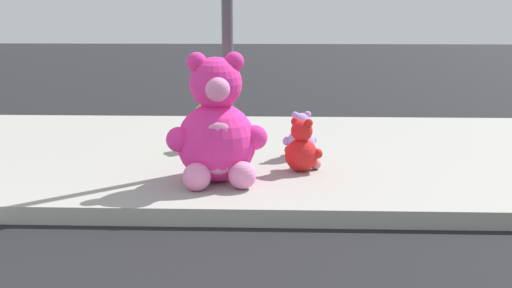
# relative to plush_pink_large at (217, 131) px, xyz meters

# --- Properties ---
(sidewalk) EXTENTS (28.00, 4.40, 0.15)m
(sidewalk) POSITION_rel_plush_pink_large_xyz_m (-0.94, 1.39, -0.54)
(sidewalk) COLOR #9E9B93
(sidewalk) RESTS_ON ground_plane
(plush_pink_large) EXTENTS (0.90, 0.82, 1.17)m
(plush_pink_large) POSITION_rel_plush_pink_large_xyz_m (0.00, 0.00, 0.00)
(plush_pink_large) COLOR #F22D93
(plush_pink_large) RESTS_ON sidewalk
(plush_red) EXTENTS (0.37, 0.38, 0.52)m
(plush_red) POSITION_rel_plush_pink_large_xyz_m (0.79, 0.43, -0.26)
(plush_red) COLOR red
(plush_red) RESTS_ON sidewalk
(plush_lavender) EXTENTS (0.37, 0.35, 0.49)m
(plush_lavender) POSITION_rel_plush_pink_large_xyz_m (0.79, 1.02, -0.27)
(plush_lavender) COLOR #B28CD8
(plush_lavender) RESTS_ON sidewalk
(plush_lime) EXTENTS (0.42, 0.43, 0.59)m
(plush_lime) POSITION_rel_plush_pink_large_xyz_m (-0.25, 1.43, -0.24)
(plush_lime) COLOR #8CD133
(plush_lime) RESTS_ON sidewalk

